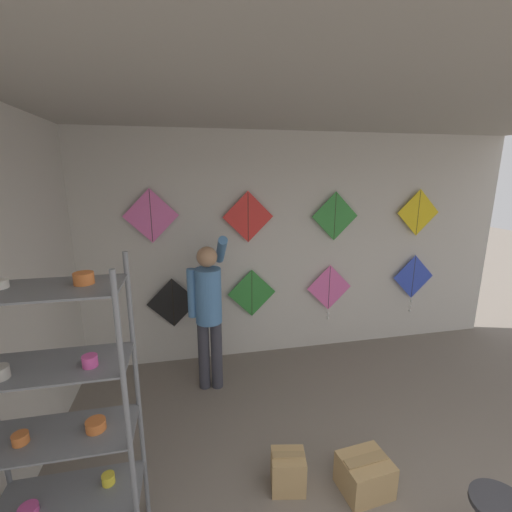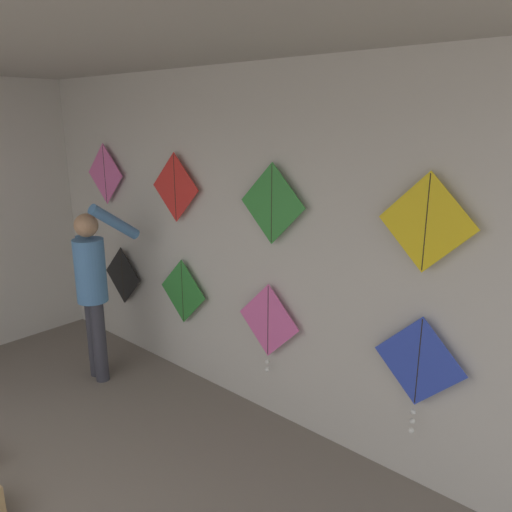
% 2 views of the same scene
% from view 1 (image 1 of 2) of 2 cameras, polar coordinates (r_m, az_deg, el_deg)
% --- Properties ---
extents(back_panel, '(5.89, 0.06, 2.80)m').
position_cam_1_polar(back_panel, '(4.37, 5.95, 1.51)').
color(back_panel, beige).
rests_on(back_panel, ground).
extents(ceiling_slab, '(5.89, 4.01, 0.04)m').
position_cam_1_polar(ceiling_slab, '(2.81, 17.85, 23.46)').
color(ceiling_slab, '#A8A399').
extents(shelf_rack, '(0.83, 0.41, 1.87)m').
position_cam_1_polar(shelf_rack, '(2.34, -30.28, -20.87)').
color(shelf_rack, slate).
rests_on(shelf_rack, ground).
extents(shopkeeper, '(0.43, 0.56, 1.70)m').
position_cam_1_polar(shopkeeper, '(3.67, -7.91, -8.17)').
color(shopkeeper, '#383842').
rests_on(shopkeeper, ground).
extents(cardboard_box, '(0.38, 0.33, 0.28)m').
position_cam_1_polar(cardboard_box, '(3.12, 17.67, -31.41)').
color(cardboard_box, tan).
rests_on(cardboard_box, ground).
extents(cardboard_box_spare, '(0.28, 0.25, 0.30)m').
position_cam_1_polar(cardboard_box_spare, '(3.03, 5.36, -32.12)').
color(cardboard_box_spare, tan).
rests_on(cardboard_box_spare, ground).
extents(kite_0, '(0.61, 0.01, 0.61)m').
position_cam_1_polar(kite_0, '(4.26, -13.68, -7.59)').
color(kite_0, black).
extents(kite_1, '(0.61, 0.01, 0.61)m').
position_cam_1_polar(kite_1, '(4.31, -0.70, -6.20)').
color(kite_1, '#338C38').
extents(kite_2, '(0.61, 0.04, 0.75)m').
position_cam_1_polar(kite_2, '(4.62, 12.09, -5.44)').
color(kite_2, pink).
extents(kite_3, '(0.61, 0.04, 0.82)m').
position_cam_1_polar(kite_3, '(5.22, 24.70, -3.55)').
color(kite_3, blue).
extents(kite_4, '(0.61, 0.01, 0.61)m').
position_cam_1_polar(kite_4, '(4.02, -17.11, 6.40)').
color(kite_4, pink).
extents(kite_5, '(0.61, 0.01, 0.61)m').
position_cam_1_polar(kite_5, '(4.08, -1.33, 6.54)').
color(kite_5, red).
extents(kite_6, '(0.61, 0.01, 0.61)m').
position_cam_1_polar(kite_6, '(4.42, 13.03, 6.46)').
color(kite_6, '#338C38').
extents(kite_7, '(0.61, 0.01, 0.61)m').
position_cam_1_polar(kite_7, '(5.02, 25.42, 6.54)').
color(kite_7, yellow).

